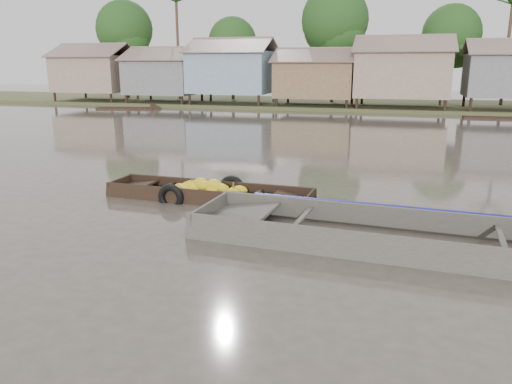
# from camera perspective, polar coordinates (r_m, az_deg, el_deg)

# --- Properties ---
(ground) EXTENTS (120.00, 120.00, 0.00)m
(ground) POSITION_cam_1_polar(r_m,az_deg,el_deg) (10.20, 0.60, -5.19)
(ground) COLOR #483F37
(ground) RESTS_ON ground
(riverbank) EXTENTS (120.00, 12.47, 10.22)m
(riverbank) POSITION_cam_1_polar(r_m,az_deg,el_deg) (41.13, 17.16, 13.44)
(riverbank) COLOR #384723
(riverbank) RESTS_ON ground
(banana_boat) EXTENTS (5.48, 1.51, 0.77)m
(banana_boat) POSITION_cam_1_polar(r_m,az_deg,el_deg) (13.04, -5.66, -0.18)
(banana_boat) COLOR black
(banana_boat) RESTS_ON ground
(viewer_boat) EXTENTS (8.16, 2.63, 0.65)m
(viewer_boat) POSITION_cam_1_polar(r_m,az_deg,el_deg) (10.12, 15.59, -5.48)
(viewer_boat) COLOR #3E3A34
(viewer_boat) RESTS_ON ground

